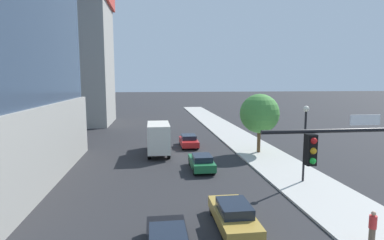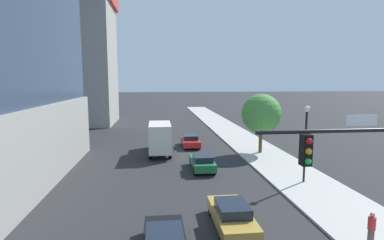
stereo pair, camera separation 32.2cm
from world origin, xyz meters
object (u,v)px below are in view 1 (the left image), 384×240
traffic_light_pole (368,171)px  box_truck (158,137)px  construction_building (64,48)px  car_gold (234,215)px  pedestrian_red_shirt (373,228)px  car_red (189,141)px  street_lamp (305,132)px  car_green (202,162)px  street_tree (260,114)px

traffic_light_pole → box_truck: traffic_light_pole is taller
construction_building → car_gold: (19.14, -41.59, -12.54)m
traffic_light_pole → pedestrian_red_shirt: (2.62, 2.75, -3.64)m
construction_building → car_red: size_ratio=7.25×
street_lamp → traffic_light_pole: bearing=-108.2°
box_truck → pedestrian_red_shirt: box_truck is taller
construction_building → car_green: construction_building is taller
traffic_light_pole → car_red: (-3.25, 25.47, -3.89)m
traffic_light_pole → car_green: size_ratio=1.52×
box_truck → car_red: bearing=41.4°
construction_building → street_lamp: bearing=-53.4°
box_truck → pedestrian_red_shirt: size_ratio=4.24×
car_green → box_truck: 7.33m
construction_building → box_truck: 31.35m
traffic_light_pole → car_green: traffic_light_pole is taller
traffic_light_pole → box_truck: bearing=107.0°
car_gold → pedestrian_red_shirt: pedestrian_red_shirt is taller
traffic_light_pole → box_truck: size_ratio=0.95×
construction_building → box_truck: size_ratio=4.59×
pedestrian_red_shirt → street_tree: bearing=86.5°
traffic_light_pole → car_green: bearing=101.5°
car_red → construction_building: bearing=131.6°
car_red → traffic_light_pole: bearing=-82.7°
traffic_light_pole → car_green: 16.79m
street_tree → street_lamp: bearing=-89.5°
traffic_light_pole → street_tree: bearing=80.0°
street_lamp → car_green: bearing=148.5°
street_tree → car_green: street_tree is taller
street_lamp → construction_building: bearing=126.6°
construction_building → street_tree: (26.13, -25.79, -8.99)m
box_truck → pedestrian_red_shirt: bearing=-64.2°
street_tree → car_red: 8.91m
car_gold → pedestrian_red_shirt: size_ratio=2.89×
car_gold → construction_building: bearing=114.7°
street_lamp → car_red: 15.83m
traffic_light_pole → street_lamp: bearing=71.8°
street_tree → car_red: size_ratio=1.43×
construction_building → car_green: (19.14, -31.01, -12.53)m
street_lamp → pedestrian_red_shirt: street_lamp is taller
street_lamp → pedestrian_red_shirt: size_ratio=3.55×
street_tree → pedestrian_red_shirt: size_ratio=3.84×
car_red → pedestrian_red_shirt: pedestrian_red_shirt is taller
street_lamp → box_truck: (-10.66, 10.64, -2.05)m
car_red → box_truck: 4.91m
street_tree → box_truck: (-10.57, 1.08, -2.41)m
street_tree → car_gold: size_ratio=1.33×
car_red → street_lamp: bearing=-62.8°
car_gold → car_red: (-0.00, 20.03, -0.00)m
construction_building → car_red: (19.14, -21.56, -12.54)m
street_lamp → pedestrian_red_shirt: bearing=-97.7°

